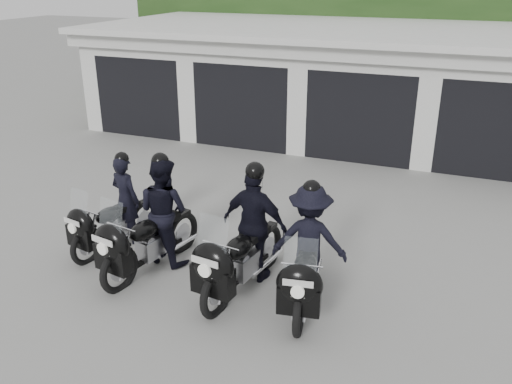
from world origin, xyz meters
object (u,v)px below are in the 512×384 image
at_px(police_bike_c, 249,235).
at_px(police_bike_d, 308,250).
at_px(police_bike_a, 115,211).
at_px(police_bike_b, 156,220).

bearing_deg(police_bike_c, police_bike_d, 6.52).
distance_m(police_bike_c, police_bike_d, 0.91).
xyz_separation_m(police_bike_c, police_bike_d, (0.91, -0.02, -0.05)).
distance_m(police_bike_a, police_bike_c, 2.57).
distance_m(police_bike_b, police_bike_c, 1.57).
height_order(police_bike_a, police_bike_c, police_bike_c).
relative_size(police_bike_c, police_bike_d, 1.08).
bearing_deg(police_bike_c, police_bike_b, -171.59).
relative_size(police_bike_b, police_bike_c, 0.97).
bearing_deg(police_bike_d, police_bike_a, 165.28).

